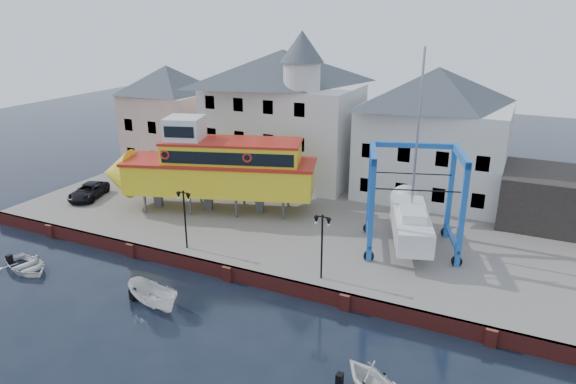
% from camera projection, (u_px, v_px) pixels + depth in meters
% --- Properties ---
extents(ground, '(140.00, 140.00, 0.00)m').
position_uv_depth(ground, '(228.00, 280.00, 33.24)').
color(ground, black).
rests_on(ground, ground).
extents(hardstanding, '(44.00, 22.00, 1.00)m').
position_uv_depth(hardstanding, '(298.00, 216.00, 42.45)').
color(hardstanding, slate).
rests_on(hardstanding, ground).
extents(quay_wall, '(44.00, 0.47, 1.00)m').
position_uv_depth(quay_wall, '(228.00, 273.00, 33.16)').
color(quay_wall, maroon).
rests_on(quay_wall, ground).
extents(building_pink, '(8.00, 7.00, 10.30)m').
position_uv_depth(building_pink, '(169.00, 116.00, 53.81)').
color(building_pink, beige).
rests_on(building_pink, hardstanding).
extents(building_white_main, '(14.00, 8.30, 14.00)m').
position_uv_depth(building_white_main, '(283.00, 114.00, 48.44)').
color(building_white_main, silver).
rests_on(building_white_main, hardstanding).
extents(building_white_right, '(12.00, 8.00, 11.20)m').
position_uv_depth(building_white_right, '(433.00, 134.00, 43.60)').
color(building_white_right, silver).
rests_on(building_white_right, hardstanding).
extents(shed_dark, '(8.00, 7.00, 4.00)m').
position_uv_depth(shed_dark, '(557.00, 199.00, 39.06)').
color(shed_dark, black).
rests_on(shed_dark, hardstanding).
extents(lamp_post_left, '(1.12, 0.32, 4.20)m').
position_uv_depth(lamp_post_left, '(184.00, 205.00, 34.49)').
color(lamp_post_left, black).
rests_on(lamp_post_left, hardstanding).
extents(lamp_post_right, '(1.12, 0.32, 4.20)m').
position_uv_depth(lamp_post_right, '(322.00, 231.00, 30.45)').
color(lamp_post_right, black).
rests_on(lamp_post_right, hardstanding).
extents(tour_boat, '(18.00, 9.41, 7.65)m').
position_uv_depth(tour_boat, '(207.00, 167.00, 41.34)').
color(tour_boat, '#59595E').
rests_on(tour_boat, hardstanding).
extents(travel_lift, '(7.45, 9.17, 13.44)m').
position_uv_depth(travel_lift, '(410.00, 214.00, 35.49)').
color(travel_lift, blue).
rests_on(travel_lift, hardstanding).
extents(van, '(3.40, 4.95, 1.26)m').
position_uv_depth(van, '(88.00, 191.00, 44.81)').
color(van, black).
rests_on(van, hardstanding).
extents(motorboat_a, '(4.29, 2.40, 1.56)m').
position_uv_depth(motorboat_a, '(155.00, 306.00, 30.34)').
color(motorboat_a, white).
rests_on(motorboat_a, ground).
extents(motorboat_d, '(4.74, 3.87, 0.86)m').
position_uv_depth(motorboat_d, '(27.00, 270.00, 34.62)').
color(motorboat_d, white).
rests_on(motorboat_d, ground).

